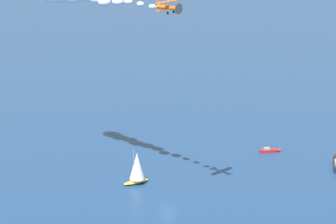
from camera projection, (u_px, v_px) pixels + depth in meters
The scene contains 4 objects.
ground_plane at pixel (168, 208), 155.98m from camera, with size 2000.00×2000.00×0.00m, color navy.
motorboat_far_stbd at pixel (271, 150), 195.92m from camera, with size 6.29×2.82×1.77m.
sailboat_inshore at pixel (137, 168), 170.22m from camera, with size 7.48×4.67×9.32m.
biplane_lead at pixel (169, 7), 143.48m from camera, with size 7.25×7.09×3.61m.
Camera 1 is at (52.81, 134.71, 62.51)m, focal length 70.69 mm.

